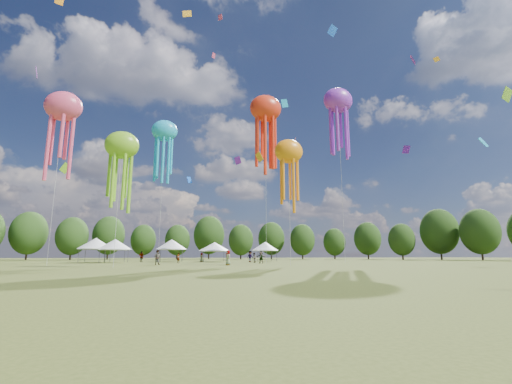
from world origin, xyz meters
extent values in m
plane|color=#384416|center=(0.00, 0.00, 0.00)|extent=(300.00, 300.00, 0.00)
imported|color=gray|center=(-6.39, 34.62, 0.91)|extent=(1.08, 0.98, 1.81)
imported|color=gray|center=(0.24, 55.37, 0.82)|extent=(0.76, 0.93, 1.64)
imported|color=gray|center=(7.90, 44.22, 0.77)|extent=(0.79, 0.89, 1.55)
imported|color=gray|center=(8.26, 49.28, 0.96)|extent=(1.42, 1.19, 1.91)
imported|color=gray|center=(-10.19, 52.68, 0.92)|extent=(1.15, 0.94, 1.83)
imported|color=gray|center=(8.18, 40.45, 0.90)|extent=(1.66, 1.42, 1.80)
imported|color=gray|center=(-3.89, 43.95, 0.78)|extent=(0.66, 0.68, 1.57)
imported|color=gray|center=(2.09, 31.69, 0.89)|extent=(0.85, 1.02, 1.78)
cylinder|color=#47474C|center=(-19.82, 51.23, 1.08)|extent=(0.08, 0.08, 2.15)
cylinder|color=#47474C|center=(-19.82, 55.31, 1.08)|extent=(0.08, 0.08, 2.15)
cylinder|color=#47474C|center=(-15.75, 51.23, 1.08)|extent=(0.08, 0.08, 2.15)
cylinder|color=#47474C|center=(-15.75, 55.31, 1.08)|extent=(0.08, 0.08, 2.15)
cube|color=white|center=(-17.78, 53.27, 2.20)|extent=(4.47, 4.47, 0.10)
cone|color=white|center=(-17.78, 53.27, 3.18)|extent=(5.82, 5.82, 1.85)
cylinder|color=#47474C|center=(-16.25, 49.43, 1.01)|extent=(0.08, 0.08, 2.02)
cylinder|color=#47474C|center=(-16.25, 53.24, 1.01)|extent=(0.08, 0.08, 2.02)
cylinder|color=#47474C|center=(-12.44, 49.43, 1.01)|extent=(0.08, 0.08, 2.02)
cylinder|color=#47474C|center=(-12.44, 53.24, 1.01)|extent=(0.08, 0.08, 2.02)
cube|color=white|center=(-14.35, 51.34, 2.07)|extent=(4.21, 4.21, 0.10)
cone|color=white|center=(-14.35, 51.34, 2.98)|extent=(5.48, 5.48, 1.73)
cylinder|color=#47474C|center=(-7.34, 55.03, 1.08)|extent=(0.08, 0.08, 2.16)
cylinder|color=#47474C|center=(-7.34, 59.06, 1.08)|extent=(0.08, 0.08, 2.16)
cylinder|color=#47474C|center=(-3.30, 55.03, 1.08)|extent=(0.08, 0.08, 2.16)
cylinder|color=#47474C|center=(-3.30, 59.06, 1.08)|extent=(0.08, 0.08, 2.16)
cube|color=white|center=(-5.32, 57.05, 2.21)|extent=(4.44, 4.44, 0.10)
cone|color=white|center=(-5.32, 57.05, 3.19)|extent=(5.77, 5.77, 1.85)
cylinder|color=#47474C|center=(0.47, 52.48, 0.93)|extent=(0.08, 0.08, 1.85)
cylinder|color=#47474C|center=(0.47, 56.54, 0.93)|extent=(0.08, 0.08, 1.85)
cylinder|color=#47474C|center=(4.53, 52.48, 0.93)|extent=(0.08, 0.08, 1.85)
cylinder|color=#47474C|center=(4.53, 56.54, 0.93)|extent=(0.08, 0.08, 1.85)
cube|color=white|center=(2.50, 54.51, 1.90)|extent=(4.47, 4.47, 0.10)
cone|color=white|center=(2.50, 54.51, 2.75)|extent=(5.81, 5.81, 1.59)
cylinder|color=#47474C|center=(10.91, 55.02, 0.99)|extent=(0.08, 0.08, 1.99)
cylinder|color=#47474C|center=(10.91, 58.72, 0.99)|extent=(0.08, 0.08, 1.99)
cylinder|color=#47474C|center=(14.61, 55.02, 0.99)|extent=(0.08, 0.08, 1.99)
cylinder|color=#47474C|center=(14.61, 58.72, 0.99)|extent=(0.08, 0.08, 1.99)
cube|color=white|center=(12.76, 56.87, 2.04)|extent=(4.10, 4.10, 0.10)
cone|color=white|center=(12.76, 56.87, 2.94)|extent=(5.33, 5.33, 1.70)
ellipsoid|color=#19A8DB|center=(-6.44, 37.64, 18.54)|extent=(3.60, 2.52, 3.06)
cylinder|color=beige|center=(-6.44, 37.64, 9.27)|extent=(0.03, 0.03, 18.54)
ellipsoid|color=red|center=(9.26, 41.55, 25.06)|extent=(5.26, 3.68, 4.47)
cylinder|color=beige|center=(9.26, 41.55, 12.53)|extent=(0.03, 0.03, 25.06)
ellipsoid|color=orange|center=(9.14, 29.03, 13.92)|extent=(3.59, 2.52, 3.05)
cylinder|color=beige|center=(9.14, 29.03, 6.96)|extent=(0.03, 0.03, 13.92)
ellipsoid|color=#EA456B|center=(-18.64, 34.21, 19.58)|extent=(4.46, 3.12, 3.79)
cylinder|color=beige|center=(-18.64, 34.21, 9.79)|extent=(0.03, 0.03, 19.58)
ellipsoid|color=#7BC220|center=(-9.81, 25.15, 12.21)|extent=(3.37, 2.36, 2.87)
cylinder|color=beige|center=(-9.81, 25.15, 6.10)|extent=(0.03, 0.03, 12.21)
ellipsoid|color=purple|center=(20.51, 38.00, 25.94)|extent=(4.87, 3.41, 4.14)
cylinder|color=beige|center=(20.51, 38.00, 12.97)|extent=(0.03, 0.03, 25.94)
cube|color=#EA456B|center=(0.76, 34.20, 35.17)|extent=(0.64, 0.52, 0.85)
cube|color=purple|center=(7.89, 61.82, 21.61)|extent=(1.54, 0.83, 1.99)
cube|color=red|center=(21.64, 63.39, 28.00)|extent=(0.41, 0.76, 0.83)
cube|color=orange|center=(-21.88, 37.92, 37.03)|extent=(1.07, 0.46, 1.43)
cube|color=#FCAB1A|center=(7.52, 38.53, 15.79)|extent=(1.08, 1.07, 1.55)
cube|color=#7BC220|center=(32.53, 19.57, 19.40)|extent=(1.69, 0.43, 1.87)
cube|color=blue|center=(21.36, 40.62, 40.49)|extent=(2.01, 0.68, 2.14)
cube|color=#EA456B|center=(1.61, 55.79, 42.30)|extent=(0.79, 0.88, 1.12)
cube|color=purple|center=(24.57, 24.70, 25.78)|extent=(1.01, 0.92, 1.22)
cube|color=#FCAB1A|center=(-4.01, 40.26, 39.53)|extent=(1.50, 0.99, 1.86)
cube|color=#7BC220|center=(-15.85, 70.90, 18.48)|extent=(0.60, 2.30, 2.58)
cube|color=#19A8DB|center=(16.94, 55.83, 33.12)|extent=(1.73, 0.30, 2.04)
cube|color=purple|center=(40.83, 49.54, 22.50)|extent=(1.29, 1.24, 2.02)
cube|color=orange|center=(22.81, 65.47, 20.99)|extent=(1.03, 1.45, 1.63)
cube|color=#FCAB1A|center=(28.80, 25.48, 26.86)|extent=(0.58, 0.75, 0.95)
cube|color=#7BC220|center=(-23.52, 52.45, 15.88)|extent=(1.47, 1.23, 1.95)
cube|color=blue|center=(-2.59, 47.53, 13.69)|extent=(0.94, 0.72, 1.25)
cube|color=#19A8DB|center=(31.97, 22.94, 14.71)|extent=(1.61, 0.91, 1.58)
cube|color=purple|center=(-17.97, 24.19, 18.74)|extent=(0.37, 1.10, 1.26)
cylinder|color=#38281C|center=(-40.68, 85.49, 1.71)|extent=(0.44, 0.44, 3.41)
ellipsoid|color=#243F15|center=(-40.68, 85.49, 6.61)|extent=(8.53, 8.53, 10.66)
cylinder|color=#38281C|center=(-30.60, 85.02, 1.53)|extent=(0.44, 0.44, 3.07)
ellipsoid|color=#243F15|center=(-30.60, 85.02, 5.94)|extent=(7.66, 7.66, 9.58)
cylinder|color=#38281C|center=(-23.51, 93.33, 1.72)|extent=(0.44, 0.44, 3.43)
ellipsoid|color=#243F15|center=(-23.51, 93.33, 6.65)|extent=(8.58, 8.58, 10.73)
cylinder|color=#38281C|center=(-14.76, 98.96, 1.47)|extent=(0.44, 0.44, 2.95)
ellipsoid|color=#243F15|center=(-14.76, 98.96, 5.71)|extent=(7.37, 7.37, 9.21)
cylinder|color=#38281C|center=(-4.70, 95.06, 1.45)|extent=(0.44, 0.44, 2.89)
ellipsoid|color=#243F15|center=(-4.70, 95.06, 5.61)|extent=(7.23, 7.23, 9.04)
cylinder|color=#38281C|center=(4.91, 99.49, 1.92)|extent=(0.44, 0.44, 3.84)
ellipsoid|color=#243F15|center=(4.91, 99.49, 7.44)|extent=(9.60, 9.60, 11.99)
cylinder|color=#38281C|center=(13.19, 88.44, 1.42)|extent=(0.44, 0.44, 2.84)
ellipsoid|color=#243F15|center=(13.19, 88.44, 5.51)|extent=(7.11, 7.11, 8.89)
cylinder|color=#38281C|center=(22.93, 91.04, 1.58)|extent=(0.44, 0.44, 3.16)
ellipsoid|color=#243F15|center=(22.93, 91.04, 6.13)|extent=(7.91, 7.91, 9.88)
cylinder|color=#38281C|center=(30.69, 85.29, 1.44)|extent=(0.44, 0.44, 2.88)
ellipsoid|color=#243F15|center=(30.69, 85.29, 5.59)|extent=(7.21, 7.21, 9.01)
cylinder|color=#38281C|center=(41.52, 87.24, 1.31)|extent=(0.44, 0.44, 2.63)
ellipsoid|color=#243F15|center=(41.52, 87.24, 5.09)|extent=(6.57, 6.57, 8.22)
cylinder|color=#38281C|center=(50.52, 83.73, 1.56)|extent=(0.44, 0.44, 3.13)
ellipsoid|color=#243F15|center=(50.52, 83.73, 6.06)|extent=(7.81, 7.81, 9.77)
cylinder|color=#38281C|center=(53.64, 71.81, 1.36)|extent=(0.44, 0.44, 2.72)
ellipsoid|color=#243F15|center=(53.64, 71.81, 5.27)|extent=(6.80, 6.80, 8.50)
cylinder|color=#38281C|center=(62.96, 68.92, 1.90)|extent=(0.44, 0.44, 3.81)
ellipsoid|color=#243F15|center=(62.96, 68.92, 7.38)|extent=(9.52, 9.52, 11.90)
cylinder|color=#38281C|center=(66.57, 59.80, 1.76)|extent=(0.44, 0.44, 3.51)
ellipsoid|color=#243F15|center=(66.57, 59.80, 6.80)|extent=(8.78, 8.78, 10.97)
camera|label=1|loc=(-3.50, -10.76, 1.20)|focal=24.33mm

